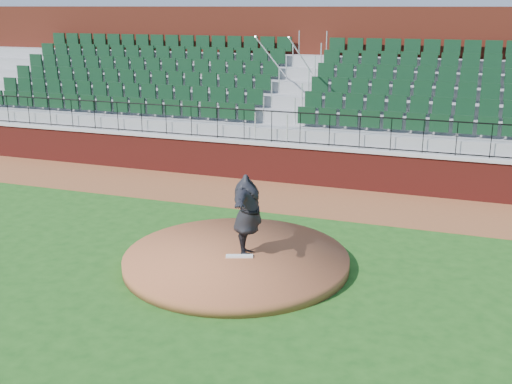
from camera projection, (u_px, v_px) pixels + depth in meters
ground at (233, 267)px, 13.77m from camera, size 90.00×90.00×0.00m
warning_track at (300, 198)px, 18.64m from camera, size 34.00×3.20×0.01m
field_wall at (314, 167)px, 19.91m from camera, size 34.00×0.35×1.20m
wall_cap at (314, 147)px, 19.72m from camera, size 34.00×0.45×0.10m
wall_railing at (315, 129)px, 19.57m from camera, size 34.00×0.05×1.00m
seating_stands at (334, 102)px, 21.88m from camera, size 34.00×5.10×4.60m
concourse_wall at (351, 80)px, 24.28m from camera, size 34.00×0.50×5.50m
pitchers_mound at (236, 260)px, 13.81m from camera, size 4.98×4.98×0.25m
pitching_rubber at (239, 256)px, 13.64m from camera, size 0.61×0.34×0.04m
pitcher at (247, 215)px, 13.57m from camera, size 1.19×2.32×1.82m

